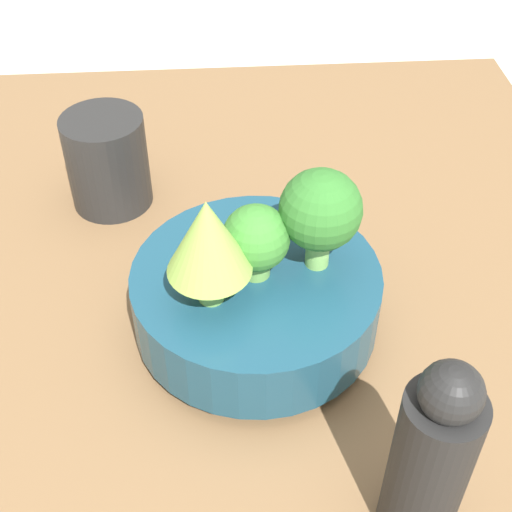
% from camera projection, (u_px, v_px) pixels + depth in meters
% --- Properties ---
extents(ground_plane, '(6.00, 6.00, 0.00)m').
position_uv_depth(ground_plane, '(273.00, 334.00, 0.70)').
color(ground_plane, beige).
extents(table, '(0.97, 0.74, 0.03)m').
position_uv_depth(table, '(273.00, 322.00, 0.69)').
color(table, brown).
rests_on(table, ground_plane).
extents(bowl, '(0.22, 0.22, 0.07)m').
position_uv_depth(bowl, '(256.00, 298.00, 0.63)').
color(bowl, navy).
rests_on(bowl, table).
extents(romanesco_piece_far, '(0.07, 0.07, 0.10)m').
position_uv_depth(romanesco_piece_far, '(208.00, 239.00, 0.54)').
color(romanesco_piece_far, '#6BA34C').
rests_on(romanesco_piece_far, bowl).
extents(broccoli_floret_center, '(0.06, 0.06, 0.07)m').
position_uv_depth(broccoli_floret_center, '(256.00, 239.00, 0.58)').
color(broccoli_floret_center, '#6BA34C').
rests_on(broccoli_floret_center, bowl).
extents(broccoli_floret_front, '(0.07, 0.07, 0.09)m').
position_uv_depth(broccoli_floret_front, '(321.00, 211.00, 0.58)').
color(broccoli_floret_front, '#7AB256').
rests_on(broccoli_floret_front, bowl).
extents(cup, '(0.09, 0.09, 0.10)m').
position_uv_depth(cup, '(107.00, 161.00, 0.77)').
color(cup, black).
rests_on(cup, table).
extents(pepper_mill, '(0.05, 0.05, 0.17)m').
position_uv_depth(pepper_mill, '(431.00, 459.00, 0.46)').
color(pepper_mill, black).
rests_on(pepper_mill, table).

